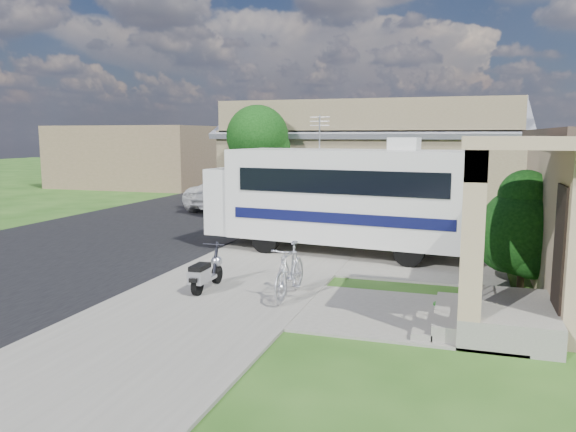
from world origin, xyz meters
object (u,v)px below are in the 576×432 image
(scooter, at_px, (205,273))
(bicycle, at_px, (290,273))
(pickup_truck, at_px, (236,193))
(garden_hose, at_px, (442,309))
(shrub, at_px, (526,228))
(motorhome, at_px, (341,196))
(van, at_px, (282,177))

(scooter, bearing_deg, bicycle, 1.01)
(pickup_truck, xyz_separation_m, garden_hose, (9.81, -13.08, -0.68))
(shrub, distance_m, garden_hose, 3.24)
(garden_hose, bearing_deg, motorhome, 122.14)
(shrub, bearing_deg, garden_hose, -123.95)
(scooter, bearing_deg, motorhome, 68.03)
(bicycle, height_order, van, van)
(scooter, xyz_separation_m, bicycle, (1.91, 0.06, 0.13))
(bicycle, bearing_deg, van, 108.96)
(shrub, bearing_deg, motorhome, 152.88)
(pickup_truck, distance_m, garden_hose, 16.36)
(motorhome, distance_m, garden_hose, 6.00)
(motorhome, bearing_deg, scooter, -104.46)
(motorhome, xyz_separation_m, scooter, (-1.93, -5.00, -1.25))
(pickup_truck, height_order, garden_hose, pickup_truck)
(motorhome, height_order, bicycle, motorhome)
(shrub, height_order, garden_hose, shrub)
(bicycle, bearing_deg, garden_hose, 1.33)
(motorhome, height_order, van, motorhome)
(scooter, xyz_separation_m, pickup_truck, (-4.81, 13.20, 0.32))
(bicycle, bearing_deg, motorhome, 90.20)
(van, bearing_deg, motorhome, -56.69)
(shrub, bearing_deg, scooter, -158.82)
(shrub, height_order, van, shrub)
(shrub, relative_size, garden_hose, 7.41)
(scooter, relative_size, pickup_truck, 0.27)
(van, bearing_deg, pickup_truck, -79.75)
(motorhome, xyz_separation_m, bicycle, (-0.02, -4.94, -1.12))
(bicycle, distance_m, van, 21.47)
(scooter, xyz_separation_m, garden_hose, (5.00, 0.11, -0.36))
(bicycle, relative_size, pickup_truck, 0.35)
(scooter, height_order, van, van)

